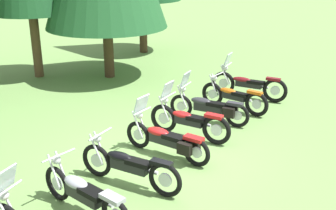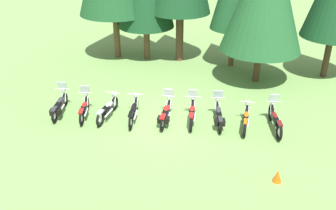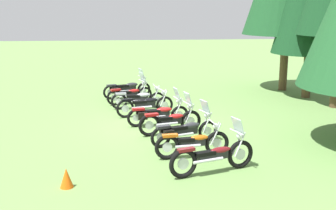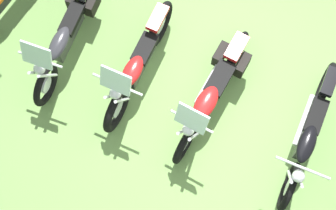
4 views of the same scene
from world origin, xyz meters
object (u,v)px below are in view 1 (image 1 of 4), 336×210
object	(u,v)px
motorcycle_6	(210,107)
motorcycle_8	(248,84)
motorcycle_4	(167,139)
motorcycle_2	(84,193)
motorcycle_3	(129,165)
motorcycle_5	(188,120)
motorcycle_7	(233,97)

from	to	relation	value
motorcycle_6	motorcycle_8	size ratio (longest dim) A/B	0.94
motorcycle_4	motorcycle_6	size ratio (longest dim) A/B	1.03
motorcycle_2	motorcycle_4	size ratio (longest dim) A/B	1.01
motorcycle_3	motorcycle_6	size ratio (longest dim) A/B	1.03
motorcycle_3	motorcycle_6	distance (m)	3.84
motorcycle_3	motorcycle_5	world-z (taller)	motorcycle_5
motorcycle_5	motorcycle_8	size ratio (longest dim) A/B	0.93
motorcycle_2	motorcycle_5	world-z (taller)	motorcycle_5
motorcycle_5	motorcycle_7	bearing A→B (deg)	-96.14
motorcycle_4	motorcycle_2	bearing A→B (deg)	91.82
motorcycle_8	motorcycle_7	bearing A→B (deg)	87.74
motorcycle_3	motorcycle_5	xyz separation A→B (m)	(2.55, 0.72, 0.02)
motorcycle_3	motorcycle_4	xyz separation A→B (m)	(1.43, 0.34, -0.00)
motorcycle_7	motorcycle_8	world-z (taller)	motorcycle_8
motorcycle_2	motorcycle_6	size ratio (longest dim) A/B	1.04
motorcycle_2	motorcycle_5	xyz separation A→B (m)	(3.76, 0.94, 0.02)
motorcycle_2	motorcycle_5	distance (m)	3.87
motorcycle_2	motorcycle_8	world-z (taller)	motorcycle_8
motorcycle_4	motorcycle_6	xyz separation A→B (m)	(2.28, 0.65, 0.00)
motorcycle_6	motorcycle_7	bearing A→B (deg)	-104.80
motorcycle_7	motorcycle_4	bearing A→B (deg)	94.58
motorcycle_4	motorcycle_5	xyz separation A→B (m)	(1.11, 0.37, 0.02)
motorcycle_8	motorcycle_3	bearing A→B (deg)	84.88
motorcycle_5	motorcycle_6	world-z (taller)	motorcycle_5
motorcycle_2	motorcycle_7	xyz separation A→B (m)	(6.12, 1.30, -0.02)
motorcycle_6	motorcycle_7	world-z (taller)	motorcycle_6
motorcycle_3	motorcycle_7	size ratio (longest dim) A/B	1.04
motorcycle_4	motorcycle_7	world-z (taller)	motorcycle_4
motorcycle_3	motorcycle_6	xyz separation A→B (m)	(3.71, 0.99, -0.00)
motorcycle_4	motorcycle_5	distance (m)	1.17
motorcycle_2	motorcycle_4	bearing A→B (deg)	-82.51
motorcycle_5	motorcycle_7	distance (m)	2.39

